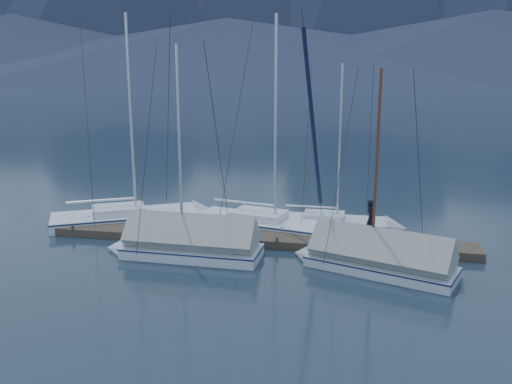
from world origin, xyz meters
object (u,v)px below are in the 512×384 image
at_px(sailboat_covered_far, 180,245).
at_px(sailboat_open_left, 148,218).
at_px(person, 371,220).
at_px(sailboat_open_right, 347,225).
at_px(sailboat_open_mid, 286,228).
at_px(sailboat_covered_near, 368,259).

bearing_deg(sailboat_covered_far, sailboat_open_left, 125.22).
bearing_deg(sailboat_open_left, person, -10.14).
bearing_deg(sailboat_open_right, sailboat_covered_far, -141.10).
height_order(sailboat_open_mid, sailboat_open_right, sailboat_open_mid).
distance_m(sailboat_covered_near, sailboat_covered_far, 7.24).
bearing_deg(sailboat_covered_far, sailboat_covered_near, -0.81).
xyz_separation_m(sailboat_open_left, sailboat_open_mid, (6.76, -0.51, -0.00)).
xyz_separation_m(sailboat_open_mid, person, (3.66, -1.35, 0.99)).
distance_m(sailboat_open_mid, sailboat_covered_far, 5.34).
xyz_separation_m(sailboat_open_right, sailboat_covered_far, (-6.31, -5.09, 0.29)).
distance_m(sailboat_open_left, sailboat_open_right, 9.43).
xyz_separation_m(sailboat_open_mid, sailboat_covered_near, (3.56, -3.96, 0.22)).
distance_m(sailboat_open_left, sailboat_covered_far, 5.36).
height_order(sailboat_open_mid, sailboat_covered_near, sailboat_open_mid).
height_order(sailboat_open_left, sailboat_covered_near, sailboat_open_left).
relative_size(sailboat_covered_near, person, 4.81).
height_order(sailboat_covered_near, person, sailboat_covered_near).
xyz_separation_m(sailboat_open_right, person, (1.02, -2.58, 1.03)).
bearing_deg(sailboat_covered_far, sailboat_open_right, 38.90).
relative_size(sailboat_covered_near, sailboat_covered_far, 0.90).
height_order(sailboat_covered_near, sailboat_covered_far, sailboat_covered_far).
height_order(sailboat_open_right, sailboat_covered_far, sailboat_covered_far).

